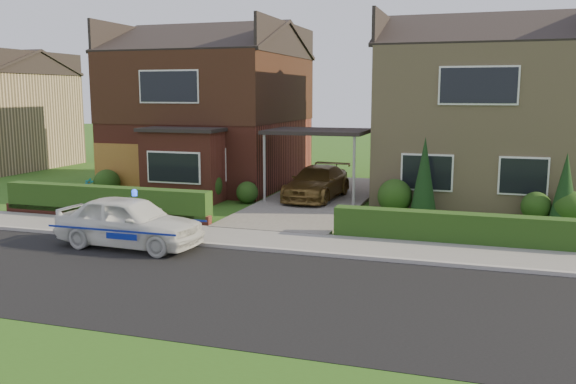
% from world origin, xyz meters
% --- Properties ---
extents(ground, '(120.00, 120.00, 0.00)m').
position_xyz_m(ground, '(0.00, 0.00, 0.00)').
color(ground, '#2B5316').
rests_on(ground, ground).
extents(road, '(60.00, 6.00, 0.02)m').
position_xyz_m(road, '(0.00, 0.00, 0.00)').
color(road, black).
rests_on(road, ground).
extents(kerb, '(60.00, 0.16, 0.12)m').
position_xyz_m(kerb, '(0.00, 3.05, 0.06)').
color(kerb, '#9E9993').
rests_on(kerb, ground).
extents(sidewalk, '(60.00, 2.00, 0.10)m').
position_xyz_m(sidewalk, '(0.00, 4.10, 0.05)').
color(sidewalk, slate).
rests_on(sidewalk, ground).
extents(driveway, '(3.80, 12.00, 0.12)m').
position_xyz_m(driveway, '(0.00, 11.00, 0.06)').
color(driveway, '#666059').
rests_on(driveway, ground).
extents(house_left, '(7.50, 9.53, 7.25)m').
position_xyz_m(house_left, '(-5.78, 13.90, 3.81)').
color(house_left, brown).
rests_on(house_left, ground).
extents(house_right, '(7.50, 8.06, 7.25)m').
position_xyz_m(house_right, '(5.80, 13.99, 3.66)').
color(house_right, tan).
rests_on(house_right, ground).
extents(carport_link, '(3.80, 3.00, 2.77)m').
position_xyz_m(carport_link, '(0.00, 10.95, 2.66)').
color(carport_link, black).
rests_on(carport_link, ground).
extents(garage_door, '(2.20, 0.10, 2.10)m').
position_xyz_m(garage_door, '(-8.25, 9.96, 1.05)').
color(garage_door, brown).
rests_on(garage_door, ground).
extents(dwarf_wall, '(7.70, 0.25, 0.36)m').
position_xyz_m(dwarf_wall, '(-5.80, 5.30, 0.18)').
color(dwarf_wall, brown).
rests_on(dwarf_wall, ground).
extents(hedge_left, '(7.50, 0.55, 0.90)m').
position_xyz_m(hedge_left, '(-5.80, 5.45, 0.00)').
color(hedge_left, '#183711').
rests_on(hedge_left, ground).
extents(hedge_right, '(7.50, 0.55, 0.80)m').
position_xyz_m(hedge_right, '(5.80, 5.35, 0.00)').
color(hedge_right, '#183711').
rests_on(hedge_right, ground).
extents(shrub_left_far, '(1.08, 1.08, 1.08)m').
position_xyz_m(shrub_left_far, '(-8.50, 9.50, 0.54)').
color(shrub_left_far, '#183711').
rests_on(shrub_left_far, ground).
extents(shrub_left_mid, '(1.32, 1.32, 1.32)m').
position_xyz_m(shrub_left_mid, '(-4.00, 9.30, 0.66)').
color(shrub_left_mid, '#183711').
rests_on(shrub_left_mid, ground).
extents(shrub_left_near, '(0.84, 0.84, 0.84)m').
position_xyz_m(shrub_left_near, '(-2.40, 9.60, 0.42)').
color(shrub_left_near, '#183711').
rests_on(shrub_left_near, ground).
extents(shrub_right_near, '(1.20, 1.20, 1.20)m').
position_xyz_m(shrub_right_near, '(3.20, 9.40, 0.60)').
color(shrub_right_near, '#183711').
rests_on(shrub_right_near, ground).
extents(shrub_right_mid, '(0.96, 0.96, 0.96)m').
position_xyz_m(shrub_right_mid, '(7.80, 9.50, 0.48)').
color(shrub_right_mid, '#183711').
rests_on(shrub_right_mid, ground).
extents(shrub_right_far, '(1.08, 1.08, 1.08)m').
position_xyz_m(shrub_right_far, '(8.80, 9.20, 0.54)').
color(shrub_right_far, '#183711').
rests_on(shrub_right_far, ground).
extents(conifer_a, '(0.90, 0.90, 2.60)m').
position_xyz_m(conifer_a, '(4.20, 9.20, 1.30)').
color(conifer_a, black).
rests_on(conifer_a, ground).
extents(conifer_b, '(0.90, 0.90, 2.20)m').
position_xyz_m(conifer_b, '(8.60, 9.20, 1.10)').
color(conifer_b, black).
rests_on(conifer_b, ground).
extents(police_car, '(3.77, 4.18, 1.56)m').
position_xyz_m(police_car, '(-2.99, 2.40, 0.70)').
color(police_car, silver).
rests_on(police_car, ground).
extents(driveway_car, '(2.01, 4.37, 1.24)m').
position_xyz_m(driveway_car, '(0.02, 10.80, 0.74)').
color(driveway_car, brown).
rests_on(driveway_car, driveway).
extents(potted_plant_a, '(0.41, 0.30, 0.74)m').
position_xyz_m(potted_plant_a, '(-9.00, 9.00, 0.37)').
color(potted_plant_a, gray).
rests_on(potted_plant_a, ground).
extents(potted_plant_b, '(0.56, 0.50, 0.84)m').
position_xyz_m(potted_plant_b, '(-8.21, 6.00, 0.42)').
color(potted_plant_b, gray).
rests_on(potted_plant_b, ground).
extents(potted_plant_c, '(0.58, 0.58, 0.86)m').
position_xyz_m(potted_plant_c, '(-2.50, 6.00, 0.43)').
color(potted_plant_c, gray).
rests_on(potted_plant_c, ground).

